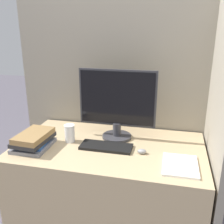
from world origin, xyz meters
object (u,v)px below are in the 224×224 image
at_px(keyboard, 106,147).
at_px(mouse, 142,151).
at_px(book_stack, 34,140).
at_px(monitor, 117,105).
at_px(coffee_cup, 70,133).

xyz_separation_m(keyboard, mouse, (0.25, -0.03, 0.01)).
bearing_deg(keyboard, book_stack, -167.69).
relative_size(monitor, coffee_cup, 4.38).
relative_size(monitor, keyboard, 1.58).
distance_m(monitor, keyboard, 0.32).
xyz_separation_m(monitor, keyboard, (-0.04, -0.19, -0.25)).
bearing_deg(monitor, coffee_cup, -155.01).
bearing_deg(mouse, book_stack, -173.79).
height_order(keyboard, book_stack, book_stack).
xyz_separation_m(monitor, coffee_cup, (-0.32, -0.15, -0.19)).
relative_size(keyboard, mouse, 6.03).
bearing_deg(book_stack, keyboard, 12.31).
height_order(mouse, coffee_cup, coffee_cup).
relative_size(mouse, book_stack, 0.20).
bearing_deg(monitor, keyboard, -100.31).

